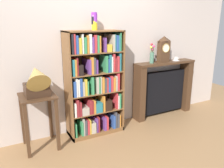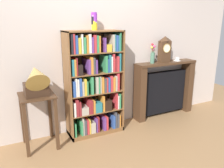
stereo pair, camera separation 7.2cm
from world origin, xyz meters
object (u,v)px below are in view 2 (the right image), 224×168
cup_stack (94,21)px  gramophone (36,80)px  bookshelf (94,85)px  fireplace_mantel (164,89)px  flower_vase (153,55)px  teacup_with_saucer (177,59)px  mantel_clock (165,49)px  side_table_left (38,110)px

cup_stack → gramophone: 1.15m
cup_stack → bookshelf: bearing=-128.6°
fireplace_mantel → flower_vase: 0.71m
fireplace_mantel → teacup_with_saucer: size_ratio=9.05×
mantel_clock → bookshelf: bearing=-177.4°
flower_vase → teacup_with_saucer: (0.54, -0.01, -0.11)m
mantel_clock → teacup_with_saucer: size_ratio=3.38×
fireplace_mantel → cup_stack: bearing=-178.6°
side_table_left → mantel_clock: mantel_clock is taller
bookshelf → flower_vase: size_ratio=4.70×
flower_vase → teacup_with_saucer: size_ratio=2.54×
mantel_clock → flower_vase: 0.26m
side_table_left → fireplace_mantel: (2.24, 0.13, -0.04)m
bookshelf → mantel_clock: bearing=2.6°
bookshelf → teacup_with_saucer: (1.64, 0.06, 0.26)m
side_table_left → teacup_with_saucer: (2.48, 0.11, 0.49)m
bookshelf → gramophone: size_ratio=3.18×
gramophone → flower_vase: (1.94, 0.18, 0.16)m
side_table_left → mantel_clock: (2.18, 0.10, 0.69)m
bookshelf → gramophone: bearing=-172.3°
fireplace_mantel → flower_vase: bearing=-177.0°
bookshelf → fireplace_mantel: 1.42m
bookshelf → mantel_clock: (1.34, 0.06, 0.46)m
gramophone → flower_vase: flower_vase is taller
cup_stack → flower_vase: size_ratio=0.73×
fireplace_mantel → gramophone: bearing=-174.9°
gramophone → mantel_clock: 2.20m
gramophone → flower_vase: bearing=5.4°
mantel_clock → flower_vase: bearing=178.0°
side_table_left → mantel_clock: bearing=2.7°
mantel_clock → fireplace_mantel: bearing=23.8°
mantel_clock → teacup_with_saucer: mantel_clock is taller
cup_stack → mantel_clock: bearing=0.4°
side_table_left → teacup_with_saucer: teacup_with_saucer is taller
teacup_with_saucer → bookshelf: bearing=-177.8°
fireplace_mantel → teacup_with_saucer: bearing=-5.1°
cup_stack → fireplace_mantel: size_ratio=0.21×
bookshelf → cup_stack: size_ratio=6.42×
flower_vase → teacup_with_saucer: 0.55m
fireplace_mantel → teacup_with_saucer: teacup_with_saucer is taller
bookshelf → side_table_left: bookshelf is taller
gramophone → teacup_with_saucer: 2.49m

